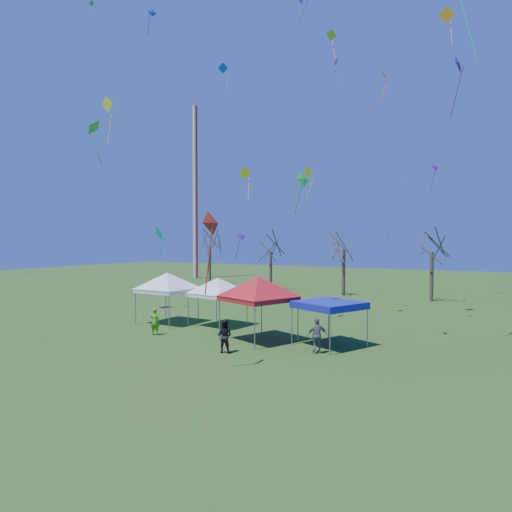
{
  "coord_description": "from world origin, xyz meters",
  "views": [
    {
      "loc": [
        12.22,
        -19.87,
        5.56
      ],
      "look_at": [
        -0.55,
        3.0,
        4.65
      ],
      "focal_mm": 32.0,
      "sensor_mm": 36.0,
      "label": 1
    }
  ],
  "objects_px": {
    "tree_2": "(344,233)",
    "tent_blue": "(329,305)",
    "radio_mast": "(195,192)",
    "tent_red": "(258,281)",
    "person_green": "(155,322)",
    "tree_0": "(210,233)",
    "tent_white_west": "(167,276)",
    "tree_1": "(271,238)",
    "person_dark": "(224,336)",
    "tree_3": "(432,234)",
    "tent_white_mid": "(218,281)",
    "person_grey": "(317,335)"
  },
  "relations": [
    {
      "from": "tree_1",
      "to": "person_grey",
      "type": "bearing_deg",
      "value": -58.02
    },
    {
      "from": "tent_red",
      "to": "person_dark",
      "type": "relative_size",
      "value": 2.63
    },
    {
      "from": "tree_2",
      "to": "person_green",
      "type": "xyz_separation_m",
      "value": [
        -3.51,
        -23.98,
        -5.5
      ]
    },
    {
      "from": "tree_0",
      "to": "tree_1",
      "type": "distance_m",
      "value": 10.47
    },
    {
      "from": "tree_2",
      "to": "person_green",
      "type": "bearing_deg",
      "value": -98.32
    },
    {
      "from": "tree_0",
      "to": "tent_white_west",
      "type": "height_order",
      "value": "tree_0"
    },
    {
      "from": "tree_1",
      "to": "tree_2",
      "type": "distance_m",
      "value": 8.42
    },
    {
      "from": "tree_1",
      "to": "tree_2",
      "type": "bearing_deg",
      "value": -1.85
    },
    {
      "from": "tree_0",
      "to": "tent_white_west",
      "type": "bearing_deg",
      "value": -61.07
    },
    {
      "from": "tree_1",
      "to": "person_green",
      "type": "height_order",
      "value": "tree_1"
    },
    {
      "from": "radio_mast",
      "to": "tent_white_west",
      "type": "relative_size",
      "value": 5.65
    },
    {
      "from": "tent_blue",
      "to": "person_grey",
      "type": "xyz_separation_m",
      "value": [
        0.05,
        -1.83,
        -1.27
      ]
    },
    {
      "from": "tree_3",
      "to": "tent_red",
      "type": "height_order",
      "value": "tree_3"
    },
    {
      "from": "radio_mast",
      "to": "tent_red",
      "type": "bearing_deg",
      "value": -48.61
    },
    {
      "from": "tent_blue",
      "to": "person_green",
      "type": "xyz_separation_m",
      "value": [
        -9.85,
        -2.39,
        -1.36
      ]
    },
    {
      "from": "tree_2",
      "to": "person_dark",
      "type": "distance_m",
      "value": 26.17
    },
    {
      "from": "tree_2",
      "to": "tent_blue",
      "type": "height_order",
      "value": "tree_2"
    },
    {
      "from": "tree_0",
      "to": "tent_white_mid",
      "type": "relative_size",
      "value": 2.08
    },
    {
      "from": "tree_0",
      "to": "tree_2",
      "type": "xyz_separation_m",
      "value": [
        18.48,
        -3.01,
        -0.2
      ]
    },
    {
      "from": "radio_mast",
      "to": "tent_red",
      "type": "height_order",
      "value": "radio_mast"
    },
    {
      "from": "tree_3",
      "to": "tent_white_mid",
      "type": "distance_m",
      "value": 22.25
    },
    {
      "from": "tent_white_mid",
      "to": "tent_blue",
      "type": "distance_m",
      "value": 8.46
    },
    {
      "from": "tent_white_west",
      "to": "person_dark",
      "type": "height_order",
      "value": "tent_white_west"
    },
    {
      "from": "radio_mast",
      "to": "tree_0",
      "type": "relative_size",
      "value": 2.96
    },
    {
      "from": "tree_3",
      "to": "tent_white_west",
      "type": "xyz_separation_m",
      "value": [
        -13.84,
        -20.25,
        -2.93
      ]
    },
    {
      "from": "radio_mast",
      "to": "person_grey",
      "type": "distance_m",
      "value": 47.46
    },
    {
      "from": "tent_red",
      "to": "tent_blue",
      "type": "xyz_separation_m",
      "value": [
        3.88,
        0.68,
        -1.17
      ]
    },
    {
      "from": "tree_1",
      "to": "tent_white_west",
      "type": "height_order",
      "value": "tree_1"
    },
    {
      "from": "radio_mast",
      "to": "tree_0",
      "type": "xyz_separation_m",
      "value": [
        7.15,
        -6.62,
        -6.01
      ]
    },
    {
      "from": "tree_0",
      "to": "person_green",
      "type": "relative_size",
      "value": 5.32
    },
    {
      "from": "tree_2",
      "to": "tent_red",
      "type": "distance_m",
      "value": 22.6
    },
    {
      "from": "radio_mast",
      "to": "tent_red",
      "type": "relative_size",
      "value": 5.73
    },
    {
      "from": "tree_0",
      "to": "tree_2",
      "type": "distance_m",
      "value": 18.72
    },
    {
      "from": "tree_1",
      "to": "tent_white_west",
      "type": "distance_m",
      "value": 21.22
    },
    {
      "from": "tent_white_mid",
      "to": "radio_mast",
      "type": "bearing_deg",
      "value": 128.9
    },
    {
      "from": "tree_0",
      "to": "tree_2",
      "type": "relative_size",
      "value": 1.03
    },
    {
      "from": "radio_mast",
      "to": "tree_1",
      "type": "bearing_deg",
      "value": -28.48
    },
    {
      "from": "tent_blue",
      "to": "person_dark",
      "type": "bearing_deg",
      "value": -135.82
    },
    {
      "from": "radio_mast",
      "to": "tent_white_mid",
      "type": "relative_size",
      "value": 6.17
    },
    {
      "from": "tree_1",
      "to": "tent_red",
      "type": "height_order",
      "value": "tree_1"
    },
    {
      "from": "radio_mast",
      "to": "tree_2",
      "type": "height_order",
      "value": "radio_mast"
    },
    {
      "from": "tree_1",
      "to": "tent_white_west",
      "type": "relative_size",
      "value": 1.7
    },
    {
      "from": "tree_1",
      "to": "tent_red",
      "type": "bearing_deg",
      "value": -64.26
    },
    {
      "from": "tent_red",
      "to": "tree_2",
      "type": "bearing_deg",
      "value": 96.32
    },
    {
      "from": "radio_mast",
      "to": "tent_white_mid",
      "type": "height_order",
      "value": "radio_mast"
    },
    {
      "from": "radio_mast",
      "to": "tent_white_west",
      "type": "height_order",
      "value": "radio_mast"
    },
    {
      "from": "tree_2",
      "to": "tent_white_west",
      "type": "relative_size",
      "value": 1.85
    },
    {
      "from": "tent_white_mid",
      "to": "tent_red",
      "type": "bearing_deg",
      "value": -29.46
    },
    {
      "from": "tent_white_west",
      "to": "person_green",
      "type": "height_order",
      "value": "tent_white_west"
    },
    {
      "from": "tent_red",
      "to": "person_grey",
      "type": "xyz_separation_m",
      "value": [
        3.93,
        -1.15,
        -2.44
      ]
    }
  ]
}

